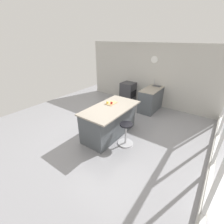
% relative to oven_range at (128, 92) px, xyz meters
% --- Properties ---
extents(ground_plane, '(7.78, 7.78, 0.00)m').
position_rel_oven_range_xyz_m(ground_plane, '(2.64, 0.79, -0.45)').
color(ground_plane, gray).
extents(window_panel_rear, '(5.97, 0.12, 2.61)m').
position_rel_oven_range_xyz_m(window_panel_rear, '(2.64, 3.78, 0.37)').
color(window_panel_rear, beige).
rests_on(window_panel_rear, ground_plane).
extents(interior_partition_left, '(0.15, 5.98, 2.61)m').
position_rel_oven_range_xyz_m(interior_partition_left, '(-0.35, 0.79, 0.86)').
color(interior_partition_left, beige).
rests_on(interior_partition_left, ground_plane).
extents(sink_cabinet, '(1.87, 0.60, 1.21)m').
position_rel_oven_range_xyz_m(sink_cabinet, '(-0.00, 1.29, 0.02)').
color(sink_cabinet, '#4C5156').
rests_on(sink_cabinet, ground_plane).
extents(oven_range, '(0.60, 0.61, 0.90)m').
position_rel_oven_range_xyz_m(oven_range, '(0.00, 0.00, 0.00)').
color(oven_range, '#38383D').
rests_on(oven_range, ground_plane).
extents(kitchen_island, '(1.88, 1.00, 0.94)m').
position_rel_oven_range_xyz_m(kitchen_island, '(2.79, 0.98, 0.03)').
color(kitchen_island, '#4C5156').
rests_on(kitchen_island, ground_plane).
extents(stool_by_window, '(0.44, 0.44, 0.66)m').
position_rel_oven_range_xyz_m(stool_by_window, '(2.92, 1.66, -0.14)').
color(stool_by_window, '#B7B7BC').
rests_on(stool_by_window, ground_plane).
extents(cutting_board, '(0.36, 0.24, 0.02)m').
position_rel_oven_range_xyz_m(cutting_board, '(2.55, 0.88, 0.50)').
color(cutting_board, tan).
rests_on(cutting_board, kitchen_island).
extents(apple_yellow, '(0.07, 0.07, 0.07)m').
position_rel_oven_range_xyz_m(apple_yellow, '(2.66, 0.81, 0.55)').
color(apple_yellow, gold).
rests_on(apple_yellow, cutting_board).
extents(apple_red, '(0.07, 0.07, 0.07)m').
position_rel_oven_range_xyz_m(apple_red, '(2.61, 0.93, 0.55)').
color(apple_red, red).
rests_on(apple_red, cutting_board).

